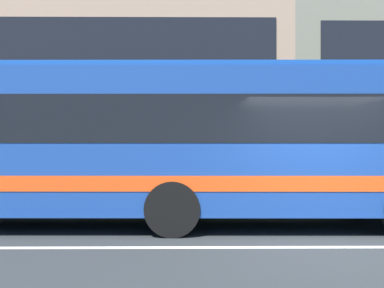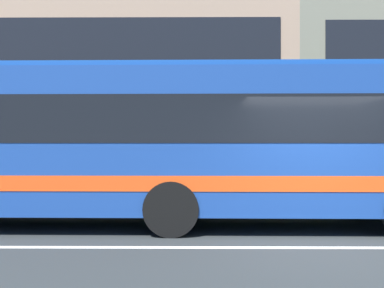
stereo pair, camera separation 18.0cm
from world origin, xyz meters
The scene contains 5 objects.
ground_plane centered at (0.00, 0.00, 0.00)m, with size 160.00×160.00×0.00m, color #2C3032.
lane_centre_line centered at (0.00, 0.00, 0.00)m, with size 60.00×0.16×0.01m, color silver.
hedge_row_far centered at (-1.44, 5.33, 0.40)m, with size 17.58×1.10×0.80m, color #1A4918.
apartment_block_left centered at (-7.36, 16.18, 4.73)m, with size 18.27×11.83×9.45m.
transit_bus centered at (-3.33, 2.04, 1.76)m, with size 12.04×2.76×3.19m.
Camera 1 is at (-2.33, -7.59, 1.69)m, focal length 44.27 mm.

